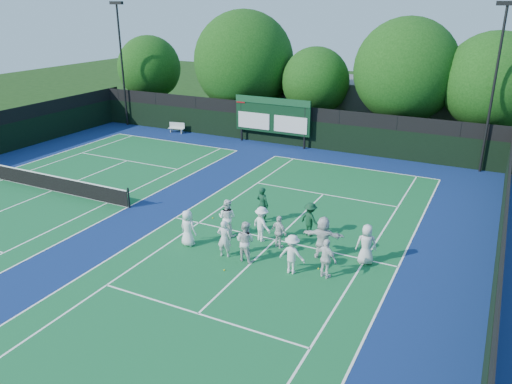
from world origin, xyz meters
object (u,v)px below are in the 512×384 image
at_px(scoreboard, 272,116).
at_px(tennis_net, 51,183).
at_px(bench, 177,127).
at_px(coach_left, 262,205).

xyz_separation_m(scoreboard, tennis_net, (-6.99, -14.59, -1.70)).
relative_size(scoreboard, bench, 4.37).
distance_m(scoreboard, coach_left, 14.23).
bearing_deg(coach_left, tennis_net, 17.32).
bearing_deg(tennis_net, bench, 96.06).
relative_size(tennis_net, coach_left, 6.35).
relative_size(tennis_net, bench, 8.24).
bearing_deg(coach_left, bench, -32.01).
xyz_separation_m(scoreboard, coach_left, (5.58, -13.02, -1.30)).
relative_size(scoreboard, tennis_net, 0.53).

